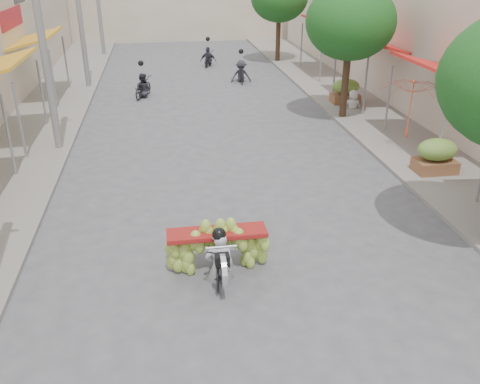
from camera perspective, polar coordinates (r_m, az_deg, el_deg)
name	(u,v)px	position (r m, az deg, el deg)	size (l,w,h in m)	color
sidewalk_left	(30,124)	(21.65, -22.54, 7.03)	(4.00, 60.00, 0.12)	gray
sidewalk_right	(370,109)	(22.79, 14.39, 9.02)	(4.00, 60.00, 0.12)	gray
utility_pole_mid	(40,28)	(17.62, -21.53, 16.75)	(0.60, 0.24, 8.00)	slate
utility_pole_far	(78,3)	(26.45, -17.72, 19.59)	(0.60, 0.24, 8.00)	slate
street_tree_mid	(351,22)	(20.57, 12.31, 18.17)	(3.40, 3.40, 5.25)	#3A2719
produce_crate_mid	(437,153)	(16.30, 21.23, 4.09)	(1.20, 0.88, 1.16)	brown
produce_crate_far	(346,89)	(23.23, 11.78, 11.25)	(1.20, 0.88, 1.16)	brown
banana_motorbike	(218,246)	(10.46, -2.48, -6.04)	(2.20, 1.75, 2.05)	black
market_umbrella	(416,78)	(17.16, 19.13, 11.98)	(2.55, 2.55, 1.96)	red
pedestrian	(354,90)	(22.43, 12.68, 11.09)	(0.77, 0.48, 1.50)	silver
bg_motorbike_a	(142,82)	(24.48, -10.92, 12.08)	(1.16, 1.76, 1.95)	black
bg_motorbike_b	(241,66)	(27.03, 0.12, 13.94)	(1.08, 1.88, 1.95)	black
bg_motorbike_c	(208,52)	(31.18, -3.60, 15.37)	(1.09, 1.66, 1.95)	black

